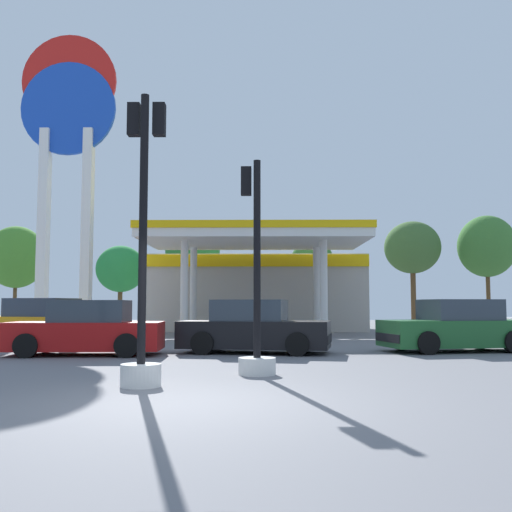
# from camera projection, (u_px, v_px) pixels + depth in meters

# --- Properties ---
(ground_plane) EXTENTS (90.00, 90.00, 0.00)m
(ground_plane) POSITION_uv_depth(u_px,v_px,m) (187.00, 403.00, 8.13)
(ground_plane) COLOR slate
(ground_plane) RESTS_ON ground
(gas_station) EXTENTS (11.24, 11.92, 4.69)m
(gas_station) POSITION_uv_depth(u_px,v_px,m) (256.00, 288.00, 31.30)
(gas_station) COLOR #ADA89E
(gas_station) RESTS_ON ground
(station_pole_sign) EXTENTS (4.15, 0.56, 13.29)m
(station_pole_sign) POSITION_uv_depth(u_px,v_px,m) (68.00, 141.00, 25.97)
(station_pole_sign) COLOR white
(station_pole_sign) RESTS_ON ground
(car_0) EXTENTS (4.20, 2.04, 1.47)m
(car_0) POSITION_uv_depth(u_px,v_px,m) (86.00, 330.00, 15.98)
(car_0) COLOR black
(car_0) RESTS_ON ground
(car_2) EXTENTS (4.40, 2.44, 1.49)m
(car_2) POSITION_uv_depth(u_px,v_px,m) (254.00, 329.00, 16.67)
(car_2) COLOR black
(car_2) RESTS_ON ground
(car_3) EXTENTS (4.47, 2.55, 1.51)m
(car_3) POSITION_uv_depth(u_px,v_px,m) (456.00, 328.00, 17.19)
(car_3) COLOR black
(car_3) RESTS_ON ground
(car_5) EXTENTS (4.72, 2.88, 1.58)m
(car_5) POSITION_uv_depth(u_px,v_px,m) (45.00, 323.00, 20.57)
(car_5) COLOR black
(car_5) RESTS_ON ground
(traffic_signal_1) EXTENTS (0.67, 0.69, 4.95)m
(traffic_signal_1) POSITION_uv_depth(u_px,v_px,m) (143.00, 279.00, 9.96)
(traffic_signal_1) COLOR silver
(traffic_signal_1) RESTS_ON ground
(traffic_signal_3) EXTENTS (0.73, 0.73, 4.22)m
(traffic_signal_3) POSITION_uv_depth(u_px,v_px,m) (256.00, 314.00, 11.56)
(traffic_signal_3) COLOR silver
(traffic_signal_3) RESTS_ON ground
(tree_0) EXTENTS (3.80, 3.80, 6.52)m
(tree_0) POSITION_uv_depth(u_px,v_px,m) (16.00, 257.00, 38.92)
(tree_0) COLOR brown
(tree_0) RESTS_ON ground
(tree_1) EXTENTS (3.25, 3.25, 5.30)m
(tree_1) POSITION_uv_depth(u_px,v_px,m) (121.00, 269.00, 39.52)
(tree_1) COLOR brown
(tree_1) RESTS_ON ground
(tree_2) EXTENTS (3.56, 3.56, 6.65)m
(tree_2) POSITION_uv_depth(u_px,v_px,m) (193.00, 250.00, 38.59)
(tree_2) COLOR brown
(tree_2) RESTS_ON ground
(tree_3) EXTENTS (2.87, 2.87, 5.63)m
(tree_3) POSITION_uv_depth(u_px,v_px,m) (312.00, 263.00, 39.05)
(tree_3) COLOR brown
(tree_3) RESTS_ON ground
(tree_4) EXTENTS (3.56, 3.56, 6.68)m
(tree_4) POSITION_uv_depth(u_px,v_px,m) (412.00, 248.00, 37.82)
(tree_4) COLOR brown
(tree_4) RESTS_ON ground
(tree_5) EXTENTS (3.57, 3.57, 6.94)m
(tree_5) POSITION_uv_depth(u_px,v_px,m) (487.00, 246.00, 37.06)
(tree_5) COLOR brown
(tree_5) RESTS_ON ground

